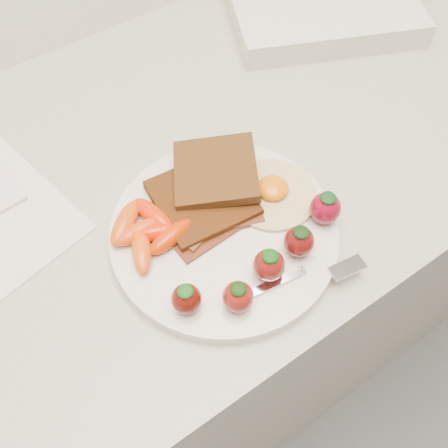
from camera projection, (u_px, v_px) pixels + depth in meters
counter at (196, 297)px, 1.05m from camera, size 2.00×0.60×0.90m
plate at (224, 233)px, 0.59m from camera, size 0.27×0.27×0.02m
toast_lower at (202, 199)px, 0.60m from camera, size 0.12×0.12×0.01m
toast_upper at (216, 171)px, 0.60m from camera, size 0.14×0.14×0.02m
fried_egg at (273, 192)px, 0.61m from camera, size 0.13×0.13×0.02m
bacon_strips at (217, 225)px, 0.58m from camera, size 0.12×0.06×0.01m
baby_carrots at (146, 232)px, 0.57m from camera, size 0.10×0.10×0.02m
strawberries at (271, 256)px, 0.54m from camera, size 0.23×0.07×0.04m
fork at (303, 278)px, 0.55m from camera, size 0.16×0.06×0.00m
appliance at (319, 4)px, 0.82m from camera, size 0.36×0.33×0.04m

